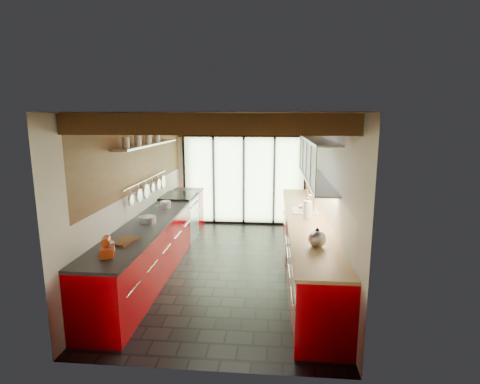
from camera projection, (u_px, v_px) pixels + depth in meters
The scene contains 18 objects.
ground at pixel (231, 267), 6.52m from camera, with size 5.50×5.50×0.00m, color black.
room_shell at pixel (231, 173), 6.20m from camera, with size 5.50×5.50×5.50m.
ceiling_beams at pixel (233, 123), 6.41m from camera, with size 3.14×5.06×4.90m.
glass_door at pixel (244, 156), 8.83m from camera, with size 2.95×0.10×2.90m.
left_counter at pixel (159, 239), 6.54m from camera, with size 0.68×5.00×0.92m.
range_stove at pixel (179, 217), 7.95m from camera, with size 0.66×0.90×0.97m.
right_counter at pixel (306, 243), 6.32m from camera, with size 0.68×5.00×0.92m.
sink_assembly at pixel (306, 209), 6.61m from camera, with size 0.45×0.52×0.43m.
upper_cabinets_right at pixel (317, 160), 6.33m from camera, with size 0.34×3.00×3.00m.
left_wall_fixtures at pixel (149, 161), 6.54m from camera, with size 0.28×2.60×0.96m.
stand_mixer at pixel (107, 248), 4.48m from camera, with size 0.23×0.30×0.24m.
pot_large at pixel (166, 204), 6.89m from camera, with size 0.19×0.19×0.12m, color silver.
pot_small at pixel (147, 220), 5.90m from camera, with size 0.26×0.26×0.10m, color silver.
cutting_board at pixel (124, 241), 4.97m from camera, with size 0.27×0.38×0.03m, color brown.
kettle at pixel (317, 238), 4.78m from camera, with size 0.24×0.29×0.27m.
paper_towel at pixel (308, 210), 6.13m from camera, with size 0.13×0.13×0.35m.
soap_bottle at pixel (305, 206), 6.66m from camera, with size 0.08×0.08×0.17m, color silver.
bowl at pixel (304, 207), 6.88m from camera, with size 0.19×0.19×0.05m, color silver.
Camera 1 is at (0.69, -6.10, 2.54)m, focal length 28.00 mm.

